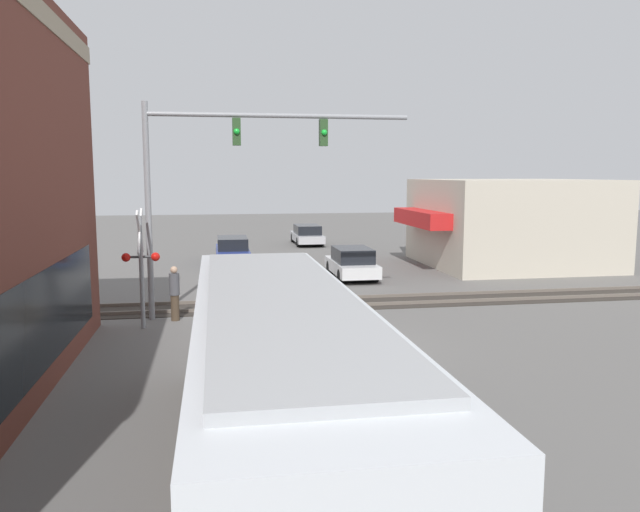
% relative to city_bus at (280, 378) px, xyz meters
% --- Properties ---
extents(ground_plane, '(120.00, 120.00, 0.00)m').
position_rel_city_bus_xyz_m(ground_plane, '(7.38, -2.80, -1.70)').
color(ground_plane, '#605E5B').
extents(shop_building, '(8.69, 9.97, 4.60)m').
position_rel_city_bus_xyz_m(shop_building, '(21.81, -14.63, 0.60)').
color(shop_building, beige).
rests_on(shop_building, ground).
extents(city_bus, '(11.31, 2.59, 3.08)m').
position_rel_city_bus_xyz_m(city_bus, '(0.00, 0.00, 0.00)').
color(city_bus, silver).
rests_on(city_bus, ground).
extents(traffic_signal_gantry, '(0.42, 8.95, 7.24)m').
position_rel_city_bus_xyz_m(traffic_signal_gantry, '(11.89, 0.58, 3.63)').
color(traffic_signal_gantry, gray).
rests_on(traffic_signal_gantry, ground).
extents(crossing_signal, '(1.41, 1.18, 3.81)m').
position_rel_city_bus_xyz_m(crossing_signal, '(10.70, 3.27, 0.59)').
color(crossing_signal, gray).
rests_on(crossing_signal, ground).
extents(rail_track_near, '(2.60, 60.00, 0.15)m').
position_rel_city_bus_xyz_m(rail_track_near, '(13.38, -2.80, -1.68)').
color(rail_track_near, '#332D28').
rests_on(rail_track_near, ground).
extents(parked_car_white, '(4.43, 1.82, 1.46)m').
position_rel_city_bus_xyz_m(parked_car_white, '(19.00, -5.40, -1.02)').
color(parked_car_white, silver).
rests_on(parked_car_white, ground).
extents(parked_car_blue, '(4.90, 1.82, 1.43)m').
position_rel_city_bus_xyz_m(parked_car_blue, '(25.28, -0.00, -1.03)').
color(parked_car_blue, navy).
rests_on(parked_car_blue, ground).
extents(parked_car_silver, '(4.85, 1.82, 1.38)m').
position_rel_city_bus_xyz_m(parked_car_silver, '(33.38, -5.40, -1.05)').
color(parked_car_silver, '#B7B7BC').
rests_on(parked_car_silver, ground).
extents(pedestrian_near_bus, '(0.34, 0.34, 1.77)m').
position_rel_city_bus_xyz_m(pedestrian_near_bus, '(-2.13, -1.72, -0.80)').
color(pedestrian_near_bus, '#2D3351').
rests_on(pedestrian_near_bus, ground).
extents(pedestrian_at_crossing, '(0.34, 0.34, 1.85)m').
position_rel_city_bus_xyz_m(pedestrian_at_crossing, '(11.60, 2.33, -0.75)').
color(pedestrian_at_crossing, '#473828').
rests_on(pedestrian_at_crossing, ground).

